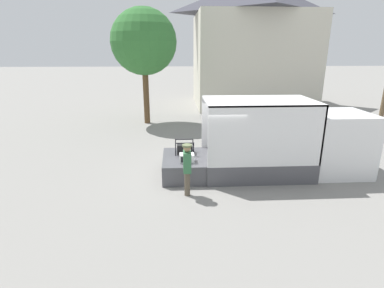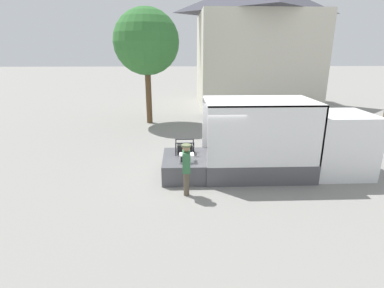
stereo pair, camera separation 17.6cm
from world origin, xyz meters
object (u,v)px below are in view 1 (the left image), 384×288
(portable_generator, at_px, (185,149))
(street_tree, at_px, (144,42))
(microwave, at_px, (187,158))
(worker_person, at_px, (187,165))
(box_truck, at_px, (301,148))

(portable_generator, relative_size, street_tree, 0.10)
(microwave, relative_size, worker_person, 0.30)
(box_truck, height_order, worker_person, box_truck)
(box_truck, xyz_separation_m, portable_generator, (-4.34, 0.37, -0.07))
(box_truck, xyz_separation_m, street_tree, (-6.49, 8.52, 3.96))
(portable_generator, bearing_deg, worker_person, -90.18)
(box_truck, xyz_separation_m, worker_person, (-4.35, -1.69, 0.08))
(microwave, height_order, street_tree, street_tree)
(box_truck, xyz_separation_m, microwave, (-4.31, -0.52, -0.12))
(box_truck, distance_m, worker_person, 4.67)
(box_truck, relative_size, worker_person, 3.54)
(microwave, relative_size, portable_generator, 0.73)
(portable_generator, xyz_separation_m, worker_person, (-0.01, -2.06, 0.15))
(worker_person, bearing_deg, box_truck, 21.26)
(box_truck, bearing_deg, portable_generator, 175.18)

